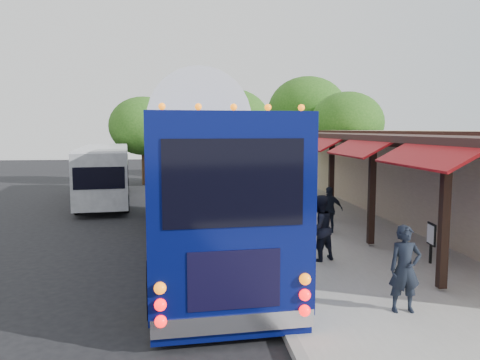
{
  "coord_description": "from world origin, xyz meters",
  "views": [
    {
      "loc": [
        -1.65,
        -13.32,
        3.66
      ],
      "look_at": [
        0.22,
        3.67,
        1.8
      ],
      "focal_mm": 35.0,
      "sensor_mm": 36.0,
      "label": 1
    }
  ],
  "objects_px": {
    "city_bus": "(105,171)",
    "ped_c": "(329,210)",
    "ped_d": "(262,190)",
    "sign_board": "(431,236)",
    "ped_a": "(405,269)",
    "coach_bus": "(196,176)",
    "ped_b": "(319,228)"
  },
  "relations": [
    {
      "from": "city_bus",
      "to": "ped_c",
      "type": "relative_size",
      "value": 6.67
    },
    {
      "from": "ped_c",
      "to": "ped_d",
      "type": "relative_size",
      "value": 0.92
    },
    {
      "from": "ped_d",
      "to": "sign_board",
      "type": "bearing_deg",
      "value": 138.14
    },
    {
      "from": "ped_a",
      "to": "ped_c",
      "type": "relative_size",
      "value": 1.07
    },
    {
      "from": "ped_d",
      "to": "sign_board",
      "type": "xyz_separation_m",
      "value": [
        3.1,
        -8.68,
        -0.13
      ]
    },
    {
      "from": "ped_a",
      "to": "ped_d",
      "type": "distance_m",
      "value": 11.76
    },
    {
      "from": "coach_bus",
      "to": "ped_c",
      "type": "height_order",
      "value": "coach_bus"
    },
    {
      "from": "coach_bus",
      "to": "sign_board",
      "type": "xyz_separation_m",
      "value": [
        6.08,
        -2.58,
        -1.4
      ]
    },
    {
      "from": "coach_bus",
      "to": "city_bus",
      "type": "relative_size",
      "value": 1.27
    },
    {
      "from": "sign_board",
      "to": "ped_a",
      "type": "bearing_deg",
      "value": -119.9
    },
    {
      "from": "ped_b",
      "to": "ped_d",
      "type": "xyz_separation_m",
      "value": [
        -0.26,
        8.08,
        -0.03
      ]
    },
    {
      "from": "city_bus",
      "to": "sign_board",
      "type": "distance_m",
      "value": 16.69
    },
    {
      "from": "ped_a",
      "to": "ped_b",
      "type": "distance_m",
      "value": 3.7
    },
    {
      "from": "city_bus",
      "to": "coach_bus",
      "type": "bearing_deg",
      "value": -73.96
    },
    {
      "from": "ped_b",
      "to": "ped_d",
      "type": "distance_m",
      "value": 8.08
    },
    {
      "from": "sign_board",
      "to": "coach_bus",
      "type": "bearing_deg",
      "value": 162.84
    },
    {
      "from": "coach_bus",
      "to": "ped_a",
      "type": "relative_size",
      "value": 7.94
    },
    {
      "from": "coach_bus",
      "to": "ped_a",
      "type": "xyz_separation_m",
      "value": [
        3.9,
        -5.62,
        -1.28
      ]
    },
    {
      "from": "coach_bus",
      "to": "ped_c",
      "type": "relative_size",
      "value": 8.5
    },
    {
      "from": "city_bus",
      "to": "ped_b",
      "type": "distance_m",
      "value": 14.54
    },
    {
      "from": "ped_a",
      "to": "ped_c",
      "type": "distance_m",
      "value": 6.92
    },
    {
      "from": "ped_b",
      "to": "ped_d",
      "type": "bearing_deg",
      "value": -111.92
    },
    {
      "from": "ped_a",
      "to": "ped_d",
      "type": "xyz_separation_m",
      "value": [
        -0.91,
        11.72,
        0.01
      ]
    },
    {
      "from": "city_bus",
      "to": "ped_d",
      "type": "bearing_deg",
      "value": -36.97
    },
    {
      "from": "ped_b",
      "to": "coach_bus",
      "type": "bearing_deg",
      "value": -55.07
    },
    {
      "from": "coach_bus",
      "to": "ped_d",
      "type": "distance_m",
      "value": 6.91
    },
    {
      "from": "ped_a",
      "to": "sign_board",
      "type": "relative_size",
      "value": 1.58
    },
    {
      "from": "coach_bus",
      "to": "sign_board",
      "type": "distance_m",
      "value": 6.75
    },
    {
      "from": "ped_c",
      "to": "ped_b",
      "type": "bearing_deg",
      "value": 68.52
    },
    {
      "from": "ped_c",
      "to": "ped_d",
      "type": "xyz_separation_m",
      "value": [
        -1.54,
        4.83,
        0.07
      ]
    },
    {
      "from": "ped_a",
      "to": "ped_c",
      "type": "xyz_separation_m",
      "value": [
        0.63,
        6.89,
        -0.06
      ]
    },
    {
      "from": "sign_board",
      "to": "ped_d",
      "type": "bearing_deg",
      "value": 115.46
    }
  ]
}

